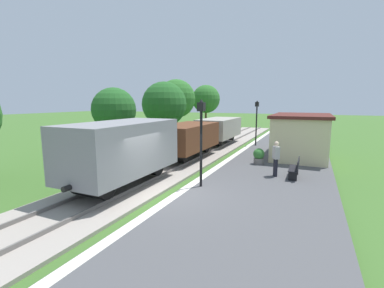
{
  "coord_description": "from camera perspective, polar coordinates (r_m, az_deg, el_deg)",
  "views": [
    {
      "loc": [
        5.06,
        -8.98,
        3.83
      ],
      "look_at": [
        -0.89,
        4.2,
        1.55
      ],
      "focal_mm": 25.05,
      "sensor_mm": 36.0,
      "label": 1
    }
  ],
  "objects": [
    {
      "name": "ground_plane",
      "position": [
        11.0,
        -4.88,
        -11.45
      ],
      "size": [
        160.0,
        160.0,
        0.0
      ],
      "primitive_type": "plane",
      "color": "#3D6628"
    },
    {
      "name": "platform_slab",
      "position": [
        9.89,
        11.98,
        -13.23
      ],
      "size": [
        6.0,
        60.0,
        0.25
      ],
      "primitive_type": "cube",
      "color": "#4C4C4F",
      "rests_on": "ground"
    },
    {
      "name": "platform_edge_stripe",
      "position": [
        10.73,
        -3.0,
        -10.51
      ],
      "size": [
        0.36,
        60.0,
        0.01
      ],
      "primitive_type": "cube",
      "color": "silver",
      "rests_on": "platform_slab"
    },
    {
      "name": "track_ballast",
      "position": [
        12.27,
        -14.86,
        -9.23
      ],
      "size": [
        3.8,
        60.0,
        0.12
      ],
      "primitive_type": "cube",
      "color": "#9E9389",
      "rests_on": "ground"
    },
    {
      "name": "rail_near",
      "position": [
        11.8,
        -12.13,
        -9.2
      ],
      "size": [
        0.07,
        60.0,
        0.14
      ],
      "primitive_type": "cube",
      "color": "slate",
      "rests_on": "track_ballast"
    },
    {
      "name": "rail_far",
      "position": [
        12.68,
        -17.44,
        -8.13
      ],
      "size": [
        0.07,
        60.0,
        0.14
      ],
      "primitive_type": "cube",
      "color": "slate",
      "rests_on": "track_ballast"
    },
    {
      "name": "freight_train",
      "position": [
        17.07,
        -1.87,
        1.15
      ],
      "size": [
        2.5,
        19.4,
        2.72
      ],
      "color": "gray",
      "rests_on": "rail_near"
    },
    {
      "name": "station_hut",
      "position": [
        18.91,
        22.12,
        1.71
      ],
      "size": [
        3.5,
        5.8,
        2.78
      ],
      "color": "beige",
      "rests_on": "platform_slab"
    },
    {
      "name": "bench_near_hut",
      "position": [
        13.68,
        21.16,
        -4.78
      ],
      "size": [
        0.42,
        1.5,
        0.91
      ],
      "color": "black",
      "rests_on": "platform_slab"
    },
    {
      "name": "person_waiting",
      "position": [
        13.54,
        17.43,
        -2.71
      ],
      "size": [
        0.39,
        0.45,
        1.71
      ],
      "rotation": [
        0.0,
        0.0,
        3.62
      ],
      "color": "black",
      "rests_on": "platform_slab"
    },
    {
      "name": "potted_planter",
      "position": [
        16.02,
        14.02,
        -2.47
      ],
      "size": [
        0.64,
        0.64,
        0.92
      ],
      "color": "slate",
      "rests_on": "platform_slab"
    },
    {
      "name": "lamp_post_near",
      "position": [
        11.11,
        1.97,
        3.65
      ],
      "size": [
        0.28,
        0.28,
        3.7
      ],
      "color": "black",
      "rests_on": "platform_slab"
    },
    {
      "name": "lamp_post_far",
      "position": [
        22.57,
        13.61,
        6.12
      ],
      "size": [
        0.28,
        0.28,
        3.7
      ],
      "color": "black",
      "rests_on": "platform_slab"
    },
    {
      "name": "tree_trackside_mid",
      "position": [
        19.91,
        -16.26,
        7.02
      ],
      "size": [
        3.11,
        3.11,
        4.84
      ],
      "color": "#4C3823",
      "rests_on": "ground"
    },
    {
      "name": "tree_trackside_far",
      "position": [
        25.58,
        -5.92,
        8.42
      ],
      "size": [
        4.2,
        4.2,
        5.7
      ],
      "color": "#4C3823",
      "rests_on": "ground"
    },
    {
      "name": "tree_field_left",
      "position": [
        32.74,
        -3.35,
        9.61
      ],
      "size": [
        4.59,
        4.59,
        6.5
      ],
      "color": "#4C3823",
      "rests_on": "ground"
    },
    {
      "name": "tree_field_distant",
      "position": [
        37.83,
        2.98,
        9.52
      ],
      "size": [
        3.88,
        3.88,
        6.14
      ],
      "color": "#4C3823",
      "rests_on": "ground"
    }
  ]
}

